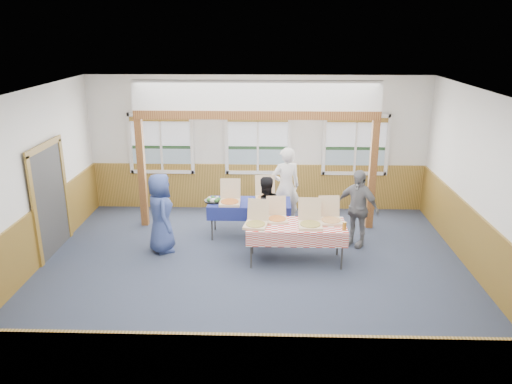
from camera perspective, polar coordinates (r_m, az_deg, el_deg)
floor at (r=9.11m, az=-0.39°, el=-9.33°), size 8.00×8.00×0.00m
ceiling at (r=8.13m, az=-0.43°, el=11.06°), size 8.00×8.00×0.00m
wall_back at (r=11.86m, az=0.21°, el=5.53°), size 8.00×0.00×8.00m
wall_front at (r=5.28m, az=-1.83°, el=-11.59°), size 8.00×0.00×8.00m
wall_left at (r=9.51m, az=-25.27°, el=0.48°), size 0.00×8.00×8.00m
wall_right at (r=9.25m, az=25.19°, el=0.02°), size 0.00×8.00×8.00m
wainscot_back at (r=12.11m, az=0.20°, el=0.66°), size 7.98×0.05×1.10m
wainscot_front at (r=5.89m, az=-1.71°, el=-20.36°), size 7.98×0.05×1.10m
wainscot_left at (r=9.84m, az=-24.31°, el=-5.35°), size 0.05×6.98×1.10m
wainscot_right at (r=9.59m, az=24.21°, el=-5.94°), size 0.05×6.98×1.10m
cased_opening at (r=10.42m, az=-22.53°, el=-0.88°), size 0.06×1.30×2.10m
window_left at (r=12.08m, az=-10.82°, el=5.83°), size 1.56×0.10×1.46m
window_mid at (r=11.80m, az=0.21°, el=5.86°), size 1.56×0.10×1.46m
window_right at (r=11.97m, az=11.34°, el=5.67°), size 1.56×0.10×1.46m
post_left at (r=11.15m, az=-12.91°, el=2.10°), size 0.15×0.15×2.40m
post_right at (r=11.02m, az=13.16°, el=1.89°), size 0.15×0.15×2.40m
cross_beam at (r=10.51m, az=0.04°, el=8.81°), size 5.15×0.18×0.18m
table_left at (r=10.44m, az=-0.76°, el=-1.44°), size 1.82×1.04×0.76m
table_right at (r=9.31m, az=4.61°, el=-4.01°), size 1.92×1.05×0.76m
pizza_box_a at (r=10.32m, az=-3.01°, el=-0.94°), size 0.43×0.52×0.46m
pizza_box_b at (r=10.55m, az=1.15°, el=-0.49°), size 0.48×0.57×0.47m
pizza_box_c at (r=9.16m, az=0.01°, el=-3.49°), size 0.49×0.56×0.44m
pizza_box_d at (r=9.43m, az=2.42°, el=-2.87°), size 0.42×0.49×0.41m
pizza_box_e at (r=9.21m, az=6.21°, el=-3.47°), size 0.42×0.52×0.46m
pizza_box_f at (r=9.45m, az=8.51°, el=-3.00°), size 0.44×0.52×0.44m
veggie_tray at (r=10.47m, az=-4.86°, el=-0.92°), size 0.39×0.39×0.09m
drink_glass at (r=9.11m, az=10.06°, el=-3.85°), size 0.07×0.07×0.15m
woman_white at (r=10.99m, az=3.42°, el=0.60°), size 0.74×0.59×1.78m
woman_black at (r=10.03m, az=1.00°, el=-2.17°), size 0.85×0.76×1.44m
man_blue at (r=9.88m, az=-10.84°, el=-2.37°), size 0.76×0.91×1.58m
person_grey at (r=10.17m, az=11.48°, el=-1.81°), size 0.97×0.87×1.58m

